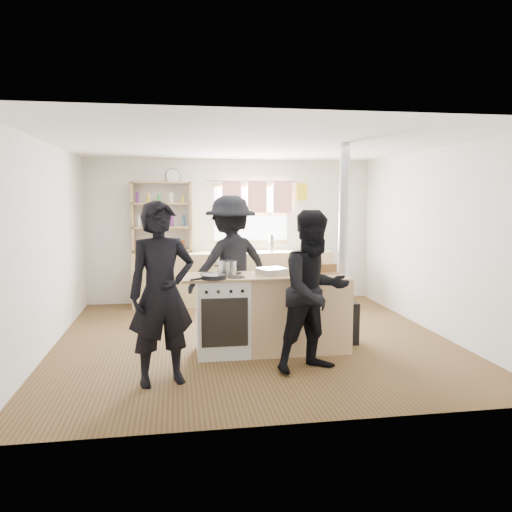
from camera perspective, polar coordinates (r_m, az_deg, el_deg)
name	(u,v)px	position (r m, az deg, el deg)	size (l,w,h in m)	color
ground	(253,339)	(6.61, -0.36, -9.46)	(5.00, 5.00, 0.01)	brown
back_counter	(233,278)	(8.66, -2.61, -2.51)	(3.40, 0.55, 0.90)	tan
shelving_unit	(162,217)	(8.62, -10.71, 4.44)	(1.00, 0.28, 1.20)	tan
thermos	(272,244)	(8.69, 1.82, 1.41)	(0.10, 0.10, 0.27)	silver
cooking_island	(272,313)	(5.99, 1.83, -6.51)	(1.97, 0.64, 0.93)	white
skillet_greens	(214,276)	(5.59, -4.85, -2.33)	(0.40, 0.40, 0.05)	black
roast_tray	(272,271)	(5.89, 1.87, -1.72)	(0.39, 0.38, 0.08)	silver
stockpot_stove	(227,268)	(5.89, -3.34, -1.34)	(0.23, 0.23, 0.19)	#B6B6B9
stockpot_counter	(307,265)	(6.06, 5.89, -0.99)	(0.29, 0.29, 0.22)	silver
bread_board	(326,269)	(6.02, 8.05, -1.52)	(0.30, 0.22, 0.12)	tan
flue_heater	(342,292)	(6.40, 9.83, -4.11)	(0.35, 0.35, 2.50)	black
person_near_left	(162,294)	(4.96, -10.73, -4.25)	(0.66, 0.43, 1.81)	black
person_near_right	(315,291)	(5.28, 6.74, -4.04)	(0.83, 0.65, 1.71)	black
person_far	(231,265)	(6.74, -2.93, -1.01)	(1.20, 0.69, 1.86)	black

